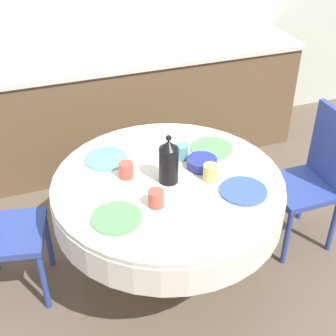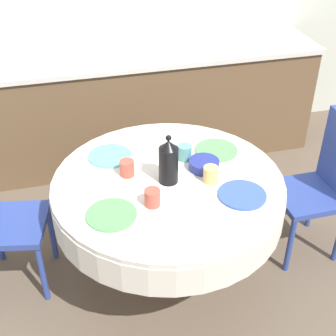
{
  "view_description": "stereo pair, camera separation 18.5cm",
  "coord_description": "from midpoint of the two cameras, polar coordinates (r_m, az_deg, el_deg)",
  "views": [
    {
      "loc": [
        -0.71,
        -2.0,
        2.27
      ],
      "look_at": [
        0.0,
        0.0,
        0.82
      ],
      "focal_mm": 50.0,
      "sensor_mm": 36.0,
      "label": 1
    },
    {
      "loc": [
        -0.53,
        -2.05,
        2.27
      ],
      "look_at": [
        0.0,
        0.0,
        0.82
      ],
      "focal_mm": 50.0,
      "sensor_mm": 36.0,
      "label": 2
    }
  ],
  "objects": [
    {
      "name": "plate_far_right",
      "position": [
        2.89,
        3.51,
        2.41
      ],
      "size": [
        0.26,
        0.26,
        0.01
      ],
      "primitive_type": "cylinder",
      "color": "#5BA85B",
      "rests_on": "dining_table"
    },
    {
      "name": "cup_near_right",
      "position": [
        2.6,
        3.17,
        -0.57
      ],
      "size": [
        0.08,
        0.08,
        0.09
      ],
      "primitive_type": "cylinder",
      "color": "#DBB766",
      "rests_on": "dining_table"
    },
    {
      "name": "dining_table",
      "position": [
        2.69,
        -1.97,
        -3.62
      ],
      "size": [
        1.32,
        1.32,
        0.74
      ],
      "color": "tan",
      "rests_on": "ground_plane"
    },
    {
      "name": "fruit_bowl",
      "position": [
        2.71,
        2.21,
        0.58
      ],
      "size": [
        0.18,
        0.18,
        0.05
      ],
      "primitive_type": "cylinder",
      "color": "navy",
      "rests_on": "dining_table"
    },
    {
      "name": "plate_near_right",
      "position": [
        2.54,
        7.12,
        -2.84
      ],
      "size": [
        0.26,
        0.26,
        0.01
      ],
      "primitive_type": "cylinder",
      "color": "#3856AD",
      "rests_on": "dining_table"
    },
    {
      "name": "cup_near_left",
      "position": [
        2.41,
        -3.67,
        -3.78
      ],
      "size": [
        0.08,
        0.08,
        0.09
      ],
      "primitive_type": "cylinder",
      "color": "#CC4C3D",
      "rests_on": "dining_table"
    },
    {
      "name": "plate_near_left",
      "position": [
        2.37,
        -8.53,
        -6.08
      ],
      "size": [
        0.26,
        0.26,
        0.01
      ],
      "primitive_type": "cylinder",
      "color": "#5BA85B",
      "rests_on": "dining_table"
    },
    {
      "name": "ground_plane",
      "position": [
        3.11,
        -1.74,
        -12.59
      ],
      "size": [
        12.0,
        12.0,
        0.0
      ],
      "primitive_type": "plane",
      "color": "brown"
    },
    {
      "name": "cup_far_left",
      "position": [
        2.63,
        -7.13,
        -0.31
      ],
      "size": [
        0.08,
        0.08,
        0.09
      ],
      "primitive_type": "cylinder",
      "color": "#CC4C3D",
      "rests_on": "dining_table"
    },
    {
      "name": "chair_left",
      "position": [
        3.13,
        15.74,
        -0.8
      ],
      "size": [
        0.4,
        0.4,
        0.97
      ],
      "rotation": [
        0.0,
        0.0,
        -4.7
      ],
      "color": "#2D428E",
      "rests_on": "ground_plane"
    },
    {
      "name": "kitchen_counter",
      "position": [
        3.98,
        -8.5,
        7.08
      ],
      "size": [
        3.24,
        0.64,
        0.94
      ],
      "color": "brown",
      "rests_on": "ground_plane"
    },
    {
      "name": "coffee_carafe",
      "position": [
        2.54,
        -1.93,
        0.75
      ],
      "size": [
        0.11,
        0.11,
        0.29
      ],
      "color": "black",
      "rests_on": "dining_table"
    },
    {
      "name": "plate_far_left",
      "position": [
        2.82,
        -9.43,
        1.08
      ],
      "size": [
        0.26,
        0.26,
        0.01
      ],
      "primitive_type": "cylinder",
      "color": "#60BCB7",
      "rests_on": "dining_table"
    },
    {
      "name": "cup_far_right",
      "position": [
        2.77,
        -0.25,
        1.97
      ],
      "size": [
        0.08,
        0.08,
        0.09
      ],
      "primitive_type": "cylinder",
      "color": "#5BA39E",
      "rests_on": "dining_table"
    }
  ]
}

